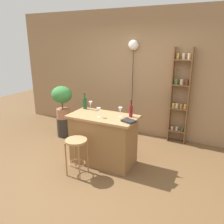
% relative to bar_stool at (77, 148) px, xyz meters
% --- Properties ---
extents(ground, '(12.00, 12.00, 0.00)m').
position_rel_bar_stool_xyz_m(ground, '(0.20, 0.24, -0.47)').
color(ground, brown).
extents(back_wall, '(6.40, 0.10, 2.80)m').
position_rel_bar_stool_xyz_m(back_wall, '(0.20, 2.19, 0.93)').
color(back_wall, '#997551').
rests_on(back_wall, ground).
extents(kitchen_counter, '(1.18, 0.62, 0.89)m').
position_rel_bar_stool_xyz_m(kitchen_counter, '(0.20, 0.54, -0.02)').
color(kitchen_counter, olive).
rests_on(kitchen_counter, ground).
extents(bar_stool, '(0.35, 0.35, 0.62)m').
position_rel_bar_stool_xyz_m(bar_stool, '(0.00, 0.00, 0.00)').
color(bar_stool, '#997047').
rests_on(bar_stool, ground).
extents(spice_shelf, '(0.37, 0.17, 2.01)m').
position_rel_bar_stool_xyz_m(spice_shelf, '(1.21, 2.03, 0.56)').
color(spice_shelf, brown).
rests_on(spice_shelf, ground).
extents(plant_stool, '(0.31, 0.31, 0.43)m').
position_rel_bar_stool_xyz_m(plant_stool, '(-1.19, 1.19, -0.25)').
color(plant_stool, '#2D2823').
rests_on(plant_stool, ground).
extents(potted_plant, '(0.47, 0.42, 0.74)m').
position_rel_bar_stool_xyz_m(potted_plant, '(-1.19, 1.19, 0.43)').
color(potted_plant, '#A86B4C').
rests_on(potted_plant, plant_stool).
extents(bottle_sauce_amber, '(0.06, 0.06, 0.29)m').
position_rel_bar_stool_xyz_m(bottle_sauce_amber, '(0.65, 0.69, 0.53)').
color(bottle_sauce_amber, maroon).
rests_on(bottle_sauce_amber, kitchen_counter).
extents(bottle_olive_oil, '(0.07, 0.07, 0.30)m').
position_rel_bar_stool_xyz_m(bottle_olive_oil, '(-0.31, 0.75, 0.54)').
color(bottle_olive_oil, '#194C23').
rests_on(bottle_olive_oil, kitchen_counter).
extents(wine_glass_left, '(0.07, 0.07, 0.16)m').
position_rel_bar_stool_xyz_m(wine_glass_left, '(-0.17, 0.74, 0.54)').
color(wine_glass_left, silver).
rests_on(wine_glass_left, kitchen_counter).
extents(wine_glass_center, '(0.07, 0.07, 0.16)m').
position_rel_bar_stool_xyz_m(wine_glass_center, '(0.48, 0.63, 0.54)').
color(wine_glass_center, silver).
rests_on(wine_glass_center, kitchen_counter).
extents(wine_glass_right, '(0.07, 0.07, 0.16)m').
position_rel_bar_stool_xyz_m(wine_glass_right, '(0.17, 0.44, 0.54)').
color(wine_glass_right, silver).
rests_on(wine_glass_right, kitchen_counter).
extents(cookbook, '(0.25, 0.21, 0.03)m').
position_rel_bar_stool_xyz_m(cookbook, '(0.72, 0.44, 0.44)').
color(cookbook, black).
rests_on(cookbook, kitchen_counter).
extents(pendant_globe_light, '(0.22, 0.22, 2.14)m').
position_rel_bar_stool_xyz_m(pendant_globe_light, '(0.13, 2.08, 1.54)').
color(pendant_globe_light, black).
rests_on(pendant_globe_light, ground).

